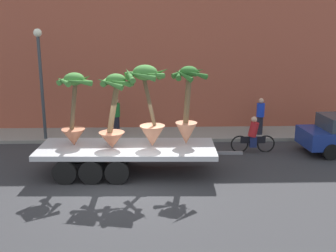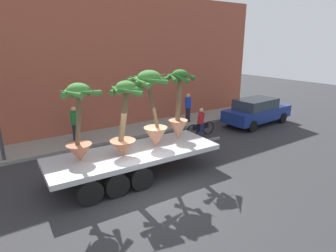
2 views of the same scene
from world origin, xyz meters
name	(u,v)px [view 1 (image 1 of 2)]	position (x,y,z in m)	size (l,w,h in m)	color
ground_plane	(125,187)	(0.00, 0.00, 0.00)	(60.00, 60.00, 0.00)	#2D2D30
sidewalk	(134,135)	(0.00, 6.10, 0.07)	(24.00, 2.20, 0.15)	gray
building_facade	(134,55)	(0.00, 7.80, 3.65)	(24.00, 1.20, 7.31)	#9E4C38
flatbed_trailer	(120,152)	(-0.26, 1.30, 0.77)	(7.23, 2.42, 0.98)	#B7BABF
potted_palm_rear	(74,110)	(-1.81, 1.49, 2.27)	(1.36, 1.38, 2.59)	#B26647
potted_palm_middle	(187,108)	(2.15, 1.53, 2.29)	(1.29, 1.34, 2.80)	tan
potted_palm_front	(114,113)	(-0.40, 1.13, 2.23)	(1.24, 1.32, 2.59)	#B26647
potted_palm_extra	(149,104)	(0.79, 1.28, 2.51)	(1.64, 1.59, 2.87)	tan
cyclist	(253,136)	(5.05, 3.53, 0.67)	(1.84, 0.34, 1.54)	black
pedestrian_near_gate	(260,116)	(5.88, 5.71, 1.04)	(0.36, 0.36, 1.71)	black
pedestrian_far_left	(116,116)	(-0.79, 5.93, 1.04)	(0.36, 0.36, 1.71)	black
street_lamp	(40,70)	(-3.93, 5.30, 3.23)	(0.36, 0.36, 4.83)	#383D42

